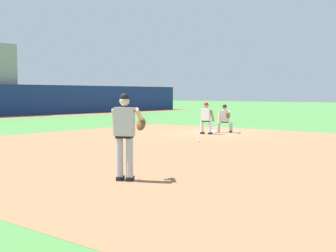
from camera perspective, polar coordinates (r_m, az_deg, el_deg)
The scene contains 7 objects.
ground_plane at distance 22.08m, azimuth 5.57°, elevation -0.84°, with size 160.00×160.00×0.00m, color #47843D.
infield_dirt_patch at distance 15.96m, azimuth 2.20°, elevation -2.66°, with size 18.00×18.00×0.01m, color #936B47.
first_base_bag at distance 22.08m, azimuth 5.57°, elevation -0.73°, with size 0.38×0.38×0.09m, color white.
baseball at distance 17.93m, azimuth 3.76°, elevation -1.83°, with size 0.07×0.07×0.07m, color white.
pitcher at distance 9.89m, azimuth -5.18°, elevation -0.61°, with size 0.83×0.59×1.86m.
first_baseman at distance 22.26m, azimuth 6.95°, elevation 1.07°, with size 0.84×0.97×1.34m.
baserunner at distance 21.32m, azimuth 4.67°, elevation 1.13°, with size 0.50×0.63×1.46m.
Camera 1 is at (-18.28, -12.25, 1.85)m, focal length 50.00 mm.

